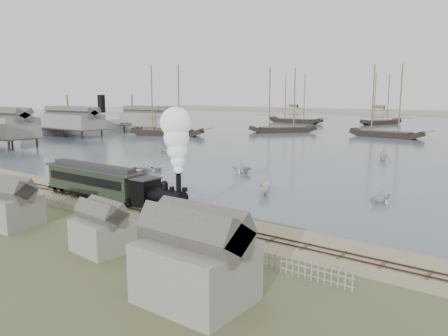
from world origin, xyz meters
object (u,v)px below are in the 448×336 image
Objects in this scene: locomotive at (172,169)px; passenger_coach at (94,180)px; steamship at (102,113)px; beached_dinghy at (77,187)px.

locomotive reaches higher than passenger_coach.
passenger_coach is (-12.24, -0.00, -2.49)m from locomotive.
passenger_coach is 97.81m from steamship.
passenger_coach is at bearing -180.00° from locomotive.
locomotive is 12.49m from passenger_coach.
steamship is at bearing 71.14° from beached_dinghy.
passenger_coach is at bearing -86.85° from beached_dinghy.
steamship reaches higher than locomotive.
locomotive is 107.61m from steamship.
steamship is (-70.64, 58.79, 5.49)m from beached_dinghy.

